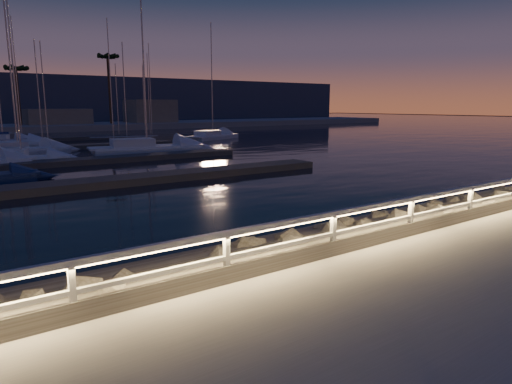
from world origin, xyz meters
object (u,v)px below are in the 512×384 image
Objects in this scene: sailboat_j at (19,158)px; sailboat_l at (212,136)px; sailboat_h at (144,148)px; sailboat_n at (1,144)px; guard_rail at (386,212)px; sailboat_g at (15,151)px.

sailboat_j is 26.42m from sailboat_l.
sailboat_h reaches higher than sailboat_n.
guard_rail is 43.08m from sailboat_n.
sailboat_j is at bearing -174.50° from sailboat_l.
guard_rail is 31.30m from sailboat_h.
sailboat_l is at bearing 65.97° from guard_rail.
sailboat_g is (-4.08, 34.48, -0.93)m from guard_rail.
sailboat_h is 1.48× the size of sailboat_j.
sailboat_g is at bearing 103.94° from sailboat_j.
sailboat_j is at bearing -74.70° from sailboat_n.
sailboat_n is (-4.19, 42.87, -0.91)m from guard_rail.
sailboat_n is (-0.11, 8.39, 0.03)m from sailboat_g.
sailboat_l is (18.52, 41.53, -0.96)m from guard_rail.
sailboat_n reaches higher than guard_rail.
guard_rail is 3.18× the size of sailboat_l.
sailboat_h reaches higher than guard_rail.
sailboat_h reaches higher than sailboat_l.
sailboat_h is at bearing 79.78° from guard_rail.
guard_rail is 3.09× the size of sailboat_g.
sailboat_g is at bearing 174.03° from sailboat_l.
sailboat_l is (22.60, 7.05, -0.03)m from sailboat_g.
guard_rail is at bearing -90.67° from sailboat_h.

